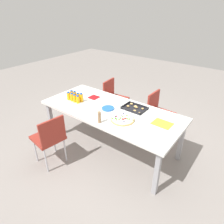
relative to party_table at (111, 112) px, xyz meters
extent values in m
plane|color=gray|center=(0.00, 0.00, -0.68)|extent=(12.00, 12.00, 0.00)
cube|color=silver|center=(0.00, 0.00, 0.04)|extent=(2.22, 0.98, 0.04)
cube|color=#99999E|center=(-1.03, -0.41, -0.33)|extent=(0.06, 0.06, 0.69)
cube|color=#99999E|center=(1.03, -0.41, -0.33)|extent=(0.06, 0.06, 0.69)
cube|color=#99999E|center=(-1.03, 0.41, -0.33)|extent=(0.06, 0.06, 0.69)
cube|color=#99999E|center=(1.03, 0.41, -0.33)|extent=(0.06, 0.06, 0.69)
cube|color=maroon|center=(-0.49, 0.83, -0.23)|extent=(0.44, 0.44, 0.04)
cube|color=maroon|center=(-0.68, 0.81, -0.04)|extent=(0.07, 0.38, 0.38)
cylinder|color=silver|center=(-0.35, 1.00, -0.47)|extent=(0.02, 0.02, 0.41)
cylinder|color=silver|center=(-0.32, 0.69, -0.47)|extent=(0.02, 0.02, 0.41)
cylinder|color=silver|center=(-0.67, 0.97, -0.47)|extent=(0.02, 0.02, 0.41)
cylinder|color=silver|center=(-0.64, 0.65, -0.47)|extent=(0.02, 0.02, 0.41)
cube|color=maroon|center=(0.51, 0.80, -0.23)|extent=(0.41, 0.41, 0.04)
cube|color=maroon|center=(0.33, 0.81, -0.04)|extent=(0.04, 0.38, 0.38)
cylinder|color=silver|center=(0.68, 0.96, -0.47)|extent=(0.02, 0.02, 0.41)
cylinder|color=silver|center=(0.67, 0.64, -0.47)|extent=(0.02, 0.02, 0.41)
cylinder|color=silver|center=(0.36, 0.97, -0.47)|extent=(0.02, 0.02, 0.41)
cylinder|color=silver|center=(0.35, 0.65, -0.47)|extent=(0.02, 0.02, 0.41)
cube|color=maroon|center=(-0.52, -0.84, -0.23)|extent=(0.45, 0.45, 0.04)
cube|color=maroon|center=(-0.33, -0.86, -0.04)|extent=(0.08, 0.38, 0.38)
cylinder|color=silver|center=(-0.70, -0.98, -0.47)|extent=(0.02, 0.02, 0.41)
cylinder|color=silver|center=(-0.66, -0.66, -0.47)|extent=(0.02, 0.02, 0.41)
cylinder|color=silver|center=(-0.38, -1.02, -0.47)|extent=(0.02, 0.02, 0.41)
cylinder|color=silver|center=(-0.34, -0.70, -0.47)|extent=(0.02, 0.02, 0.41)
cylinder|color=#F9AC14|center=(-0.78, -0.15, 0.12)|extent=(0.06, 0.06, 0.12)
cylinder|color=blue|center=(-0.78, -0.15, 0.19)|extent=(0.04, 0.04, 0.02)
cylinder|color=#F9AD14|center=(-0.70, -0.15, 0.12)|extent=(0.06, 0.06, 0.12)
cylinder|color=blue|center=(-0.70, -0.15, 0.19)|extent=(0.04, 0.04, 0.02)
cylinder|color=#F9AC14|center=(-0.63, -0.16, 0.12)|extent=(0.06, 0.06, 0.12)
cylinder|color=blue|center=(-0.63, -0.16, 0.19)|extent=(0.04, 0.04, 0.02)
cylinder|color=#FAAD14|center=(-0.56, -0.15, 0.12)|extent=(0.06, 0.06, 0.12)
cylinder|color=blue|center=(-0.56, -0.15, 0.18)|extent=(0.04, 0.04, 0.02)
cylinder|color=#FAAD14|center=(-0.78, -0.08, 0.12)|extent=(0.06, 0.06, 0.13)
cylinder|color=blue|center=(-0.78, -0.08, 0.19)|extent=(0.04, 0.04, 0.02)
cylinder|color=#F9AC14|center=(-0.71, -0.08, 0.12)|extent=(0.05, 0.05, 0.13)
cylinder|color=blue|center=(-0.71, -0.08, 0.20)|extent=(0.03, 0.03, 0.02)
cylinder|color=#F9AD14|center=(-0.63, -0.08, 0.12)|extent=(0.06, 0.06, 0.12)
cylinder|color=blue|center=(-0.63, -0.08, 0.18)|extent=(0.04, 0.04, 0.02)
cylinder|color=#F9AD14|center=(-0.56, -0.08, 0.12)|extent=(0.06, 0.06, 0.13)
cylinder|color=blue|center=(-0.56, -0.08, 0.20)|extent=(0.04, 0.04, 0.02)
cylinder|color=tan|center=(0.33, -0.16, 0.07)|extent=(0.34, 0.34, 0.02)
cylinder|color=white|center=(0.33, -0.16, 0.08)|extent=(0.31, 0.31, 0.01)
sphere|color=#66B238|center=(0.29, -0.25, 0.09)|extent=(0.02, 0.02, 0.02)
sphere|color=red|center=(0.36, -0.14, 0.09)|extent=(0.02, 0.02, 0.02)
sphere|color=#1E1947|center=(0.40, -0.22, 0.09)|extent=(0.02, 0.02, 0.02)
sphere|color=#66B238|center=(0.39, -0.13, 0.09)|extent=(0.02, 0.02, 0.02)
sphere|color=#1E1947|center=(0.27, -0.04, 0.09)|extent=(0.02, 0.02, 0.02)
sphere|color=#1E1947|center=(0.27, -0.11, 0.09)|extent=(0.02, 0.02, 0.02)
sphere|color=red|center=(0.36, -0.16, 0.09)|extent=(0.02, 0.02, 0.02)
sphere|color=#66B238|center=(0.26, -0.22, 0.09)|extent=(0.03, 0.03, 0.03)
sphere|color=#66B238|center=(0.32, -0.22, 0.09)|extent=(0.02, 0.02, 0.02)
sphere|color=#66B238|center=(0.31, -0.12, 0.09)|extent=(0.02, 0.02, 0.02)
sphere|color=red|center=(0.35, -0.18, 0.09)|extent=(0.03, 0.03, 0.03)
sphere|color=red|center=(0.37, -0.13, 0.09)|extent=(0.02, 0.02, 0.02)
sphere|color=#1E1947|center=(0.22, -0.17, 0.09)|extent=(0.02, 0.02, 0.02)
sphere|color=#66B238|center=(0.23, -0.25, 0.09)|extent=(0.02, 0.02, 0.02)
sphere|color=#66B238|center=(0.34, -0.06, 0.09)|extent=(0.02, 0.02, 0.02)
sphere|color=#66B238|center=(0.42, -0.12, 0.09)|extent=(0.02, 0.02, 0.02)
sphere|color=#66B238|center=(0.31, -0.17, 0.09)|extent=(0.02, 0.02, 0.02)
sphere|color=red|center=(0.23, -0.16, 0.09)|extent=(0.02, 0.02, 0.02)
sphere|color=#66B238|center=(0.47, -0.11, 0.09)|extent=(0.02, 0.02, 0.02)
sphere|color=#66B238|center=(0.35, -0.17, 0.09)|extent=(0.02, 0.02, 0.02)
cube|color=black|center=(0.29, 0.23, 0.06)|extent=(0.36, 0.26, 0.01)
cube|color=black|center=(0.29, 0.11, 0.08)|extent=(0.36, 0.01, 0.03)
cube|color=black|center=(0.29, 0.36, 0.08)|extent=(0.36, 0.01, 0.03)
cube|color=black|center=(0.11, 0.23, 0.08)|extent=(0.01, 0.26, 0.03)
cube|color=black|center=(0.46, 0.23, 0.08)|extent=(0.01, 0.26, 0.03)
ellipsoid|color=tan|center=(0.27, 0.29, 0.08)|extent=(0.04, 0.03, 0.02)
ellipsoid|color=tan|center=(0.28, 0.26, 0.08)|extent=(0.05, 0.04, 0.03)
ellipsoid|color=tan|center=(0.40, 0.28, 0.08)|extent=(0.04, 0.03, 0.03)
ellipsoid|color=tan|center=(0.31, 0.26, 0.08)|extent=(0.05, 0.03, 0.03)
ellipsoid|color=tan|center=(0.18, 0.32, 0.08)|extent=(0.05, 0.04, 0.03)
ellipsoid|color=tan|center=(0.18, 0.21, 0.08)|extent=(0.05, 0.04, 0.03)
ellipsoid|color=tan|center=(0.43, 0.14, 0.08)|extent=(0.04, 0.03, 0.02)
ellipsoid|color=tan|center=(0.35, 0.15, 0.08)|extent=(0.05, 0.04, 0.03)
cylinder|color=blue|center=(-0.04, -0.02, 0.06)|extent=(0.19, 0.19, 0.00)
cylinder|color=blue|center=(-0.04, -0.02, 0.07)|extent=(0.19, 0.19, 0.00)
cylinder|color=blue|center=(-0.04, -0.02, 0.07)|extent=(0.19, 0.19, 0.00)
cylinder|color=blue|center=(-0.04, -0.02, 0.08)|extent=(0.19, 0.19, 0.00)
cube|color=red|center=(-0.49, 0.16, 0.06)|extent=(0.15, 0.15, 0.01)
cylinder|color=#9E7A56|center=(0.12, -0.40, 0.14)|extent=(0.04, 0.04, 0.17)
cube|color=yellow|center=(0.82, 0.09, 0.06)|extent=(0.26, 0.21, 0.01)
camera|label=1|loc=(1.67, -2.15, 1.51)|focal=31.82mm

